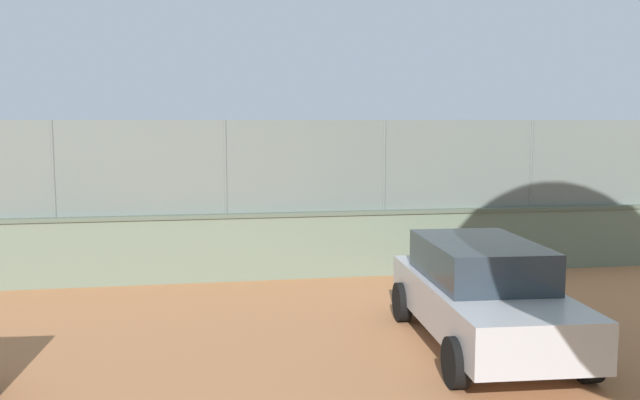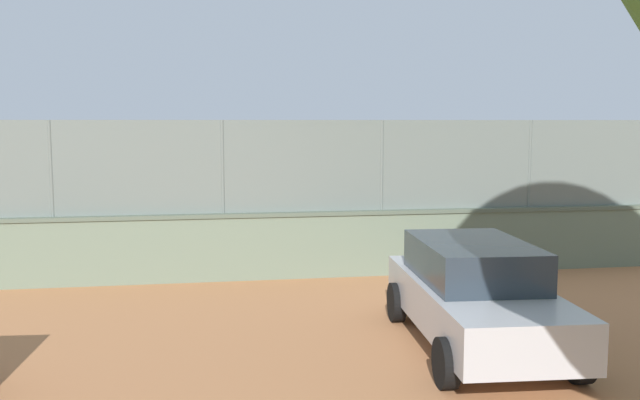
{
  "view_description": "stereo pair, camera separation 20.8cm",
  "coord_description": "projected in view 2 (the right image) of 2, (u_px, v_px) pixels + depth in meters",
  "views": [
    {
      "loc": [
        3.43,
        24.79,
        3.17
      ],
      "look_at": [
        0.05,
        6.16,
        1.01
      ],
      "focal_mm": 38.73,
      "sensor_mm": 36.0,
      "label": 1
    },
    {
      "loc": [
        3.23,
        24.83,
        3.17
      ],
      "look_at": [
        0.05,
        6.16,
        1.01
      ],
      "focal_mm": 38.73,
      "sensor_mm": 36.0,
      "label": 2
    }
  ],
  "objects": [
    {
      "name": "ground_plane",
      "position": [
        293.0,
        209.0,
        25.21
      ],
      "size": [
        260.0,
        260.0,
        0.0
      ],
      "primitive_type": "plane",
      "color": "#B27247"
    },
    {
      "name": "perimeter_wall",
      "position": [
        381.0,
        242.0,
        14.34
      ],
      "size": [
        33.06,
        0.65,
        1.35
      ],
      "color": "slate",
      "rests_on": "ground_plane"
    },
    {
      "name": "fence_panel_on_wall",
      "position": [
        382.0,
        165.0,
        14.16
      ],
      "size": [
        32.47,
        0.29,
        1.85
      ],
      "color": "slate",
      "rests_on": "perimeter_wall"
    },
    {
      "name": "player_at_service_line",
      "position": [
        232.0,
        203.0,
        19.41
      ],
      "size": [
        0.76,
        1.13,
        1.5
      ],
      "color": "#591919",
      "rests_on": "ground_plane"
    },
    {
      "name": "player_crossing_court",
      "position": [
        345.0,
        181.0,
        25.62
      ],
      "size": [
        0.86,
        0.98,
        1.63
      ],
      "color": "black",
      "rests_on": "ground_plane"
    },
    {
      "name": "sports_ball",
      "position": [
        240.0,
        193.0,
        18.08
      ],
      "size": [
        0.12,
        0.12,
        0.12
      ],
      "primitive_type": "sphere",
      "color": "yellow"
    },
    {
      "name": "spare_ball_by_wall",
      "position": [
        347.0,
        258.0,
        15.68
      ],
      "size": [
        0.17,
        0.17,
        0.17
      ],
      "primitive_type": "sphere",
      "color": "yellow",
      "rests_on": "ground_plane"
    },
    {
      "name": "courtside_bench",
      "position": [
        601.0,
        236.0,
        16.32
      ],
      "size": [
        1.6,
        0.39,
        0.87
      ],
      "color": "brown",
      "rests_on": "ground_plane"
    },
    {
      "name": "parked_car_silver",
      "position": [
        475.0,
        293.0,
        9.68
      ],
      "size": [
        2.08,
        4.21,
        1.49
      ],
      "color": "#B7B7BC",
      "rests_on": "ground_plane"
    }
  ]
}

